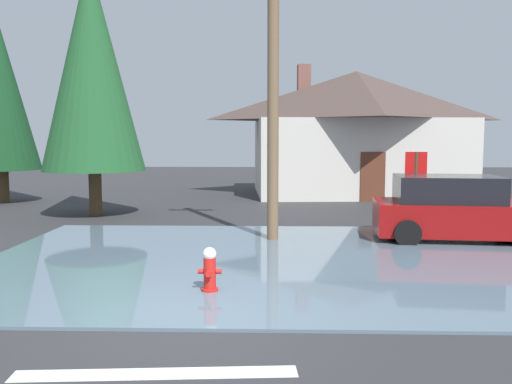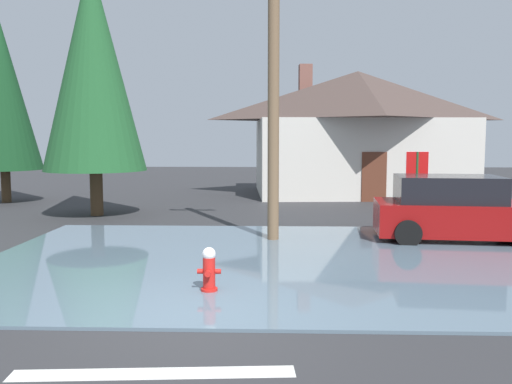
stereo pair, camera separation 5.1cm
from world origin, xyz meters
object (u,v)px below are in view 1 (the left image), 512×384
(stop_sign_far, at_px, (416,170))
(pine_tree_mid_left, at_px, (0,94))
(house, at_px, (355,131))
(parked_car, at_px, (456,210))
(pine_tree_tall_left, at_px, (92,66))
(utility_pole, at_px, (273,62))
(fire_hydrant, at_px, (210,271))

(stop_sign_far, xyz_separation_m, pine_tree_mid_left, (-15.30, 3.42, 2.75))
(house, height_order, pine_tree_mid_left, pine_tree_mid_left)
(parked_car, xyz_separation_m, pine_tree_tall_left, (-10.44, 4.08, 4.10))
(utility_pole, relative_size, pine_tree_mid_left, 1.16)
(fire_hydrant, xyz_separation_m, parked_car, (5.64, 4.82, 0.39))
(utility_pole, xyz_separation_m, house, (3.81, 11.70, -1.50))
(stop_sign_far, bearing_deg, pine_tree_tall_left, -179.78)
(parked_car, relative_size, pine_tree_mid_left, 0.59)
(parked_car, distance_m, pine_tree_tall_left, 11.94)
(utility_pole, xyz_separation_m, parked_car, (4.59, 0.23, -3.62))
(utility_pole, height_order, stop_sign_far, utility_pole)
(utility_pole, xyz_separation_m, pine_tree_mid_left, (-10.65, 7.77, -0.12))
(fire_hydrant, bearing_deg, pine_tree_mid_left, 127.83)
(utility_pole, height_order, pine_tree_mid_left, utility_pole)
(fire_hydrant, height_order, pine_tree_tall_left, pine_tree_tall_left)
(pine_tree_tall_left, bearing_deg, fire_hydrant, -61.63)
(stop_sign_far, xyz_separation_m, parked_car, (-0.07, -4.13, -0.75))
(house, distance_m, pine_tree_tall_left, 12.33)
(parked_car, height_order, pine_tree_tall_left, pine_tree_tall_left)
(parked_car, bearing_deg, fire_hydrant, -139.50)
(pine_tree_mid_left, bearing_deg, stop_sign_far, -12.60)
(stop_sign_far, height_order, house, house)
(stop_sign_far, bearing_deg, parked_car, -90.92)
(fire_hydrant, distance_m, utility_pole, 6.18)
(pine_tree_tall_left, xyz_separation_m, pine_tree_mid_left, (-4.79, 3.46, -0.60))
(utility_pole, distance_m, parked_car, 5.85)
(utility_pole, xyz_separation_m, pine_tree_tall_left, (-5.85, 4.31, 0.49))
(utility_pole, bearing_deg, house, 71.97)
(parked_car, xyz_separation_m, pine_tree_mid_left, (-15.24, 7.55, 3.50))
(house, distance_m, parked_car, 11.70)
(pine_tree_tall_left, height_order, pine_tree_mid_left, pine_tree_tall_left)
(utility_pole, bearing_deg, fire_hydrant, -102.87)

